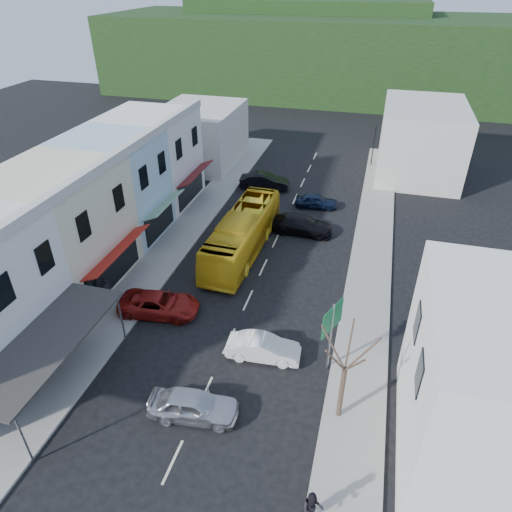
{
  "coord_description": "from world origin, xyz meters",
  "views": [
    {
      "loc": [
        6.73,
        -18.72,
        18.44
      ],
      "look_at": [
        0.0,
        6.0,
        2.2
      ],
      "focal_mm": 32.0,
      "sensor_mm": 36.0,
      "label": 1
    }
  ],
  "objects": [
    {
      "name": "distant_block_right",
      "position": [
        11.0,
        30.0,
        3.5
      ],
      "size": [
        8.0,
        12.0,
        7.0
      ],
      "primitive_type": "cube",
      "color": "#B7B2A8",
      "rests_on": "ground"
    },
    {
      "name": "car_red",
      "position": [
        -4.98,
        1.3,
        0.7
      ],
      "size": [
        4.81,
        2.5,
        1.4
      ],
      "primitive_type": "imported",
      "rotation": [
        0.0,
        0.0,
        1.71
      ],
      "color": "maroon",
      "rests_on": "ground"
    },
    {
      "name": "hillside",
      "position": [
        -1.45,
        65.09,
        6.73
      ],
      "size": [
        80.0,
        26.0,
        14.0
      ],
      "color": "black",
      "rests_on": "ground"
    },
    {
      "name": "pedestrian_right",
      "position": [
        6.3,
        -9.01,
        1.0
      ],
      "size": [
        0.78,
        0.59,
        1.7
      ],
      "primitive_type": "imported",
      "rotation": [
        0.0,
        0.0,
        0.24
      ],
      "color": "black",
      "rests_on": "sidewalk_right"
    },
    {
      "name": "pedestrian_left",
      "position": [
        -8.5,
        1.27,
        1.0
      ],
      "size": [
        0.5,
        0.66,
        1.7
      ],
      "primitive_type": "imported",
      "rotation": [
        0.0,
        0.0,
        1.39
      ],
      "color": "black",
      "rests_on": "sidewalk_left"
    },
    {
      "name": "car_black_far",
      "position": [
        -3.37,
        21.52,
        0.7
      ],
      "size": [
        4.59,
        2.34,
        1.4
      ],
      "primitive_type": "imported",
      "rotation": [
        0.0,
        0.0,
        1.7
      ],
      "color": "black",
      "rests_on": "ground"
    },
    {
      "name": "car_silver",
      "position": [
        0.01,
        -5.44,
        0.7
      ],
      "size": [
        4.58,
        2.31,
        1.4
      ],
      "primitive_type": "imported",
      "rotation": [
        0.0,
        0.0,
        1.69
      ],
      "color": "silver",
      "rests_on": "ground"
    },
    {
      "name": "direction_sign",
      "position": [
        5.8,
        -0.62,
        2.18
      ],
      "size": [
        1.61,
        2.12,
        4.36
      ],
      "primitive_type": null,
      "rotation": [
        0.0,
        0.0,
        -0.4
      ],
      "color": "#0F572E",
      "rests_on": "ground"
    },
    {
      "name": "car_white",
      "position": [
        2.26,
        -0.74,
        0.7
      ],
      "size": [
        4.52,
        2.13,
        1.4
      ],
      "primitive_type": "imported",
      "rotation": [
        0.0,
        0.0,
        1.65
      ],
      "color": "silver",
      "rests_on": "ground"
    },
    {
      "name": "bus",
      "position": [
        -2.04,
        9.7,
        1.55
      ],
      "size": [
        2.87,
        11.67,
        3.1
      ],
      "primitive_type": "imported",
      "rotation": [
        0.0,
        0.0,
        -0.03
      ],
      "color": "yellow",
      "rests_on": "ground"
    },
    {
      "name": "street_tree",
      "position": [
        6.76,
        -3.67,
        3.18
      ],
      "size": [
        2.05,
        2.05,
        6.36
      ],
      "primitive_type": null,
      "rotation": [
        0.0,
        0.0,
        -0.01
      ],
      "color": "#372920",
      "rests_on": "ground"
    },
    {
      "name": "car_navy_mid",
      "position": [
        2.16,
        18.76,
        0.7
      ],
      "size": [
        4.57,
        2.28,
        1.4
      ],
      "primitive_type": "imported",
      "rotation": [
        0.0,
        0.0,
        1.68
      ],
      "color": "black",
      "rests_on": "ground"
    },
    {
      "name": "traffic_signal",
      "position": [
        6.4,
        30.56,
        2.26
      ],
      "size": [
        0.61,
        0.98,
        4.51
      ],
      "primitive_type": null,
      "rotation": [
        0.0,
        0.0,
        3.23
      ],
      "color": "black",
      "rests_on": "ground"
    },
    {
      "name": "sidewalk_left",
      "position": [
        -7.5,
        10.0,
        0.07
      ],
      "size": [
        3.0,
        52.0,
        0.15
      ],
      "primitive_type": "cube",
      "color": "gray",
      "rests_on": "ground"
    },
    {
      "name": "car_black_near",
      "position": [
        1.7,
        13.81,
        0.7
      ],
      "size": [
        4.53,
        1.93,
        1.4
      ],
      "primitive_type": "imported",
      "rotation": [
        0.0,
        0.0,
        1.55
      ],
      "color": "black",
      "rests_on": "ground"
    },
    {
      "name": "sidewalk_right",
      "position": [
        7.5,
        10.0,
        0.07
      ],
      "size": [
        3.0,
        52.0,
        0.15
      ],
      "primitive_type": "cube",
      "color": "gray",
      "rests_on": "ground"
    },
    {
      "name": "ground",
      "position": [
        0.0,
        0.0,
        0.0
      ],
      "size": [
        120.0,
        120.0,
        0.0
      ],
      "primitive_type": "plane",
      "color": "black",
      "rests_on": "ground"
    },
    {
      "name": "shopfront_row",
      "position": [
        -12.49,
        5.0,
        4.0
      ],
      "size": [
        8.25,
        30.0,
        8.0
      ],
      "color": "silver",
      "rests_on": "ground"
    },
    {
      "name": "distant_block_left",
      "position": [
        -12.0,
        27.0,
        3.0
      ],
      "size": [
        8.0,
        10.0,
        6.0
      ],
      "primitive_type": "cube",
      "color": "#B7B2A8",
      "rests_on": "ground"
    }
  ]
}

